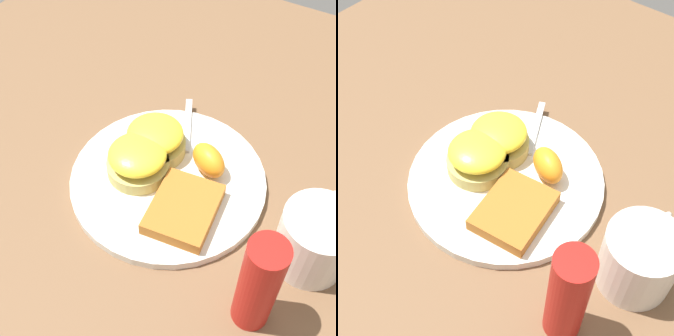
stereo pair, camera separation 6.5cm
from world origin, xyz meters
The scene contains 9 objects.
ground_plane centered at (0.00, 0.00, 0.00)m, with size 1.10×1.10×0.00m, color brown.
plate centered at (0.00, 0.00, 0.01)m, with size 0.28×0.28×0.01m, color silver.
sandwich_benedict_left centered at (0.03, 0.04, 0.04)m, with size 0.09×0.09×0.05m.
sandwich_benedict_right centered at (-0.01, 0.04, 0.04)m, with size 0.09×0.09×0.05m.
hashbrown_patty centered at (-0.04, -0.05, 0.02)m, with size 0.10×0.08×0.02m, color #A25F22.
orange_wedge centered at (0.04, -0.04, 0.04)m, with size 0.06×0.04×0.04m, color orange.
fork centered at (0.05, 0.00, 0.02)m, with size 0.20×0.11×0.00m.
cup centered at (-0.02, -0.22, 0.04)m, with size 0.12×0.09×0.09m.
condiment_bottle centered at (-0.12, -0.18, 0.07)m, with size 0.04×0.04×0.15m, color #B21914.
Camera 2 is at (-0.32, -0.26, 0.54)m, focal length 50.00 mm.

